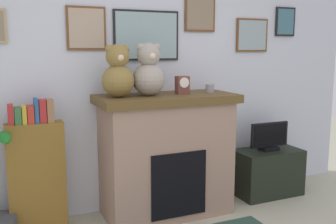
% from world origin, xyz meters
% --- Properties ---
extents(back_wall, '(5.20, 0.15, 2.60)m').
position_xyz_m(back_wall, '(0.00, 2.00, 1.31)').
color(back_wall, silver).
rests_on(back_wall, ground_plane).
extents(fireplace, '(1.34, 0.66, 1.19)m').
position_xyz_m(fireplace, '(0.14, 1.64, 0.60)').
color(fireplace, '#9B7A67').
rests_on(fireplace, ground_plane).
extents(bookshelf, '(0.49, 0.16, 1.21)m').
position_xyz_m(bookshelf, '(-1.07, 1.74, 0.55)').
color(bookshelf, brown).
rests_on(bookshelf, ground_plane).
extents(tv_stand, '(0.73, 0.40, 0.51)m').
position_xyz_m(tv_stand, '(1.38, 1.64, 0.26)').
color(tv_stand, black).
rests_on(tv_stand, ground_plane).
extents(television, '(0.47, 0.14, 0.31)m').
position_xyz_m(television, '(1.38, 1.64, 0.66)').
color(television, black).
rests_on(television, tv_stand).
extents(candle_jar, '(0.09, 0.09, 0.08)m').
position_xyz_m(candle_jar, '(0.60, 1.62, 1.24)').
color(candle_jar, gray).
rests_on(candle_jar, fireplace).
extents(mantel_clock, '(0.12, 0.09, 0.17)m').
position_xyz_m(mantel_clock, '(0.30, 1.62, 1.28)').
color(mantel_clock, brown).
rests_on(mantel_clock, fireplace).
extents(teddy_bear_tan, '(0.29, 0.29, 0.47)m').
position_xyz_m(teddy_bear_tan, '(-0.34, 1.62, 1.41)').
color(teddy_bear_tan, olive).
rests_on(teddy_bear_tan, fireplace).
extents(teddy_bear_grey, '(0.30, 0.30, 0.49)m').
position_xyz_m(teddy_bear_grey, '(-0.05, 1.62, 1.41)').
color(teddy_bear_grey, '#A0978C').
rests_on(teddy_bear_grey, fireplace).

